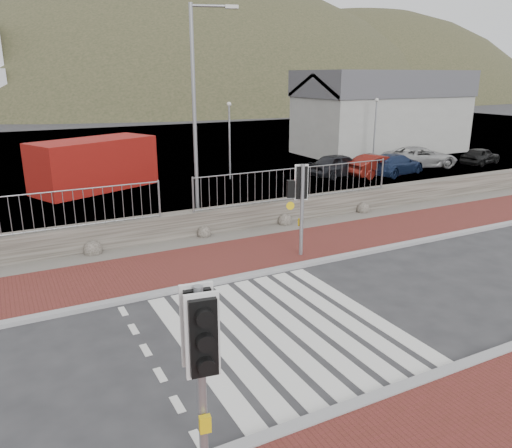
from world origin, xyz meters
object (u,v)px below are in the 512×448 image
shipping_container (94,164)px  car_e (480,156)px  car_a (340,165)px  car_b (378,165)px  car_d (420,157)px  traffic_signal_near (200,348)px  streetlight (198,108)px  car_c (395,164)px  traffic_signal_far (301,191)px

shipping_container → car_e: shipping_container is taller
car_a → car_b: size_ratio=1.01×
car_a → car_e: size_ratio=1.17×
shipping_container → car_b: shipping_container is taller
car_b → car_d: 4.35m
car_a → car_d: size_ratio=0.83×
shipping_container → car_d: bearing=-32.8°
traffic_signal_near → streetlight: bearing=77.9°
streetlight → car_c: (13.62, 4.63, -3.77)m
car_a → car_e: car_a is taller
traffic_signal_far → shipping_container: traffic_signal_far is taller
traffic_signal_near → car_b: traffic_signal_near is taller
shipping_container → car_a: bearing=-37.1°
car_c → car_d: size_ratio=0.91×
car_a → car_d: (6.13, 0.04, -0.01)m
streetlight → car_b: bearing=39.5°
streetlight → shipping_container: bearing=123.3°
streetlight → car_e: 21.62m
traffic_signal_far → streetlight: 5.13m
car_a → shipping_container: bearing=72.5°
car_e → car_c: bearing=77.5°
car_a → car_b: (1.91, -0.98, -0.03)m
car_a → car_d: car_a is taller
traffic_signal_far → car_e: 21.26m
traffic_signal_near → car_a: (15.01, 17.12, -1.53)m
car_d → car_c: bearing=120.7°
shipping_container → car_e: bearing=-33.8°
streetlight → shipping_container: streetlight is taller
traffic_signal_near → car_d: bearing=48.3°
shipping_container → car_a: (12.77, -3.00, -0.59)m
car_b → car_e: bearing=-93.8°
car_b → car_e: size_ratio=1.16×
streetlight → car_d: bearing=37.7°
streetlight → car_a: bearing=47.1°
streetlight → car_d: streetlight is taller
car_d → car_b: bearing=114.9°
shipping_container → car_b: 15.22m
shipping_container → car_a: 13.13m
car_b → car_c: (1.18, -0.05, -0.01)m
streetlight → car_c: size_ratio=1.87×
streetlight → car_c: bearing=37.6°
car_e → traffic_signal_far: bearing=102.3°
streetlight → car_d: size_ratio=1.70×
car_b → traffic_signal_near: bearing=130.1°
streetlight → car_a: size_ratio=2.05×
traffic_signal_near → shipping_container: (2.25, 20.12, -0.94)m
traffic_signal_near → car_e: bearing=41.8°
car_a → car_c: 3.25m
streetlight → car_e: streetlight is taller
traffic_signal_near → car_a: 22.82m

